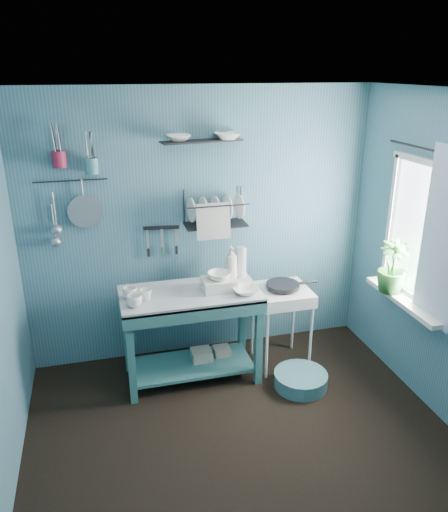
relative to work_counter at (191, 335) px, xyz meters
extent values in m
plane|color=black|center=(0.21, -1.01, -0.42)|extent=(3.20, 3.20, 0.00)
plane|color=silver|center=(0.21, -1.01, 2.08)|extent=(3.20, 3.20, 0.00)
plane|color=#3A6678|center=(0.21, 0.49, 0.83)|extent=(3.20, 0.00, 3.20)
plane|color=#3A6678|center=(0.21, -2.51, 0.83)|extent=(3.20, 0.00, 3.20)
cube|color=#35706F|center=(0.00, 0.00, 0.00)|extent=(1.24, 0.70, 0.84)
imported|color=white|center=(-0.48, -0.16, 0.47)|extent=(0.12, 0.12, 0.10)
imported|color=white|center=(-0.38, -0.06, 0.47)|extent=(0.14, 0.14, 0.09)
imported|color=white|center=(-0.50, 0.00, 0.47)|extent=(0.17, 0.17, 0.10)
cube|color=silver|center=(0.25, -0.02, 0.47)|extent=(0.28, 0.22, 0.10)
imported|color=white|center=(0.25, -0.02, 0.55)|extent=(0.20, 0.20, 0.06)
imported|color=silver|center=(0.42, 0.20, 0.57)|extent=(0.11, 0.12, 0.30)
cylinder|color=silver|center=(0.52, 0.22, 0.56)|extent=(0.09, 0.09, 0.28)
imported|color=white|center=(0.45, -0.15, 0.45)|extent=(0.22, 0.22, 0.05)
cube|color=silver|center=(0.85, 0.01, -0.04)|extent=(0.54, 0.54, 0.76)
cylinder|color=black|center=(0.85, 0.01, 0.38)|extent=(0.30, 0.30, 0.03)
cube|color=black|center=(-0.16, 0.46, 0.86)|extent=(0.32, 0.05, 0.03)
cube|color=black|center=(0.32, 0.36, 1.04)|extent=(0.55, 0.24, 0.32)
cube|color=black|center=(0.21, 0.39, 1.63)|extent=(0.72, 0.28, 0.01)
imported|color=white|center=(0.01, 0.39, 1.62)|extent=(0.21, 0.21, 0.05)
imported|color=white|center=(0.43, 0.39, 1.62)|extent=(0.26, 0.26, 0.06)
cylinder|color=maroon|center=(-0.96, 0.41, 1.52)|extent=(0.11, 0.11, 0.13)
cylinder|color=teal|center=(-0.71, 0.41, 1.45)|extent=(0.11, 0.11, 0.13)
cylinder|color=#A7A8AF|center=(-0.81, 0.44, 1.07)|extent=(0.28, 0.03, 0.28)
cylinder|color=#A7A8AF|center=(-1.05, 0.45, 1.10)|extent=(0.01, 0.01, 0.30)
cylinder|color=#A7A8AF|center=(-1.07, 0.45, 0.99)|extent=(0.01, 0.01, 0.30)
cylinder|color=black|center=(-0.89, 0.46, 1.33)|extent=(0.60, 0.01, 0.01)
plane|color=white|center=(1.79, -0.56, 0.98)|extent=(0.00, 1.10, 1.10)
cube|color=silver|center=(1.71, -0.56, 0.39)|extent=(0.16, 0.95, 0.04)
plane|color=white|center=(1.73, -0.86, 1.03)|extent=(0.00, 1.35, 1.35)
cylinder|color=black|center=(1.75, -0.56, 1.63)|extent=(0.02, 1.05, 0.02)
imported|color=#30712D|center=(1.66, -0.40, 0.64)|extent=(0.30, 0.30, 0.45)
cube|color=tan|center=(0.10, 0.05, -0.31)|extent=(0.18, 0.18, 0.22)
cube|color=tan|center=(0.30, 0.08, -0.32)|extent=(0.15, 0.15, 0.20)
cylinder|color=#40767F|center=(0.89, -0.40, -0.36)|extent=(0.47, 0.47, 0.13)
camera|label=1|loc=(-0.70, -3.80, 2.21)|focal=35.00mm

